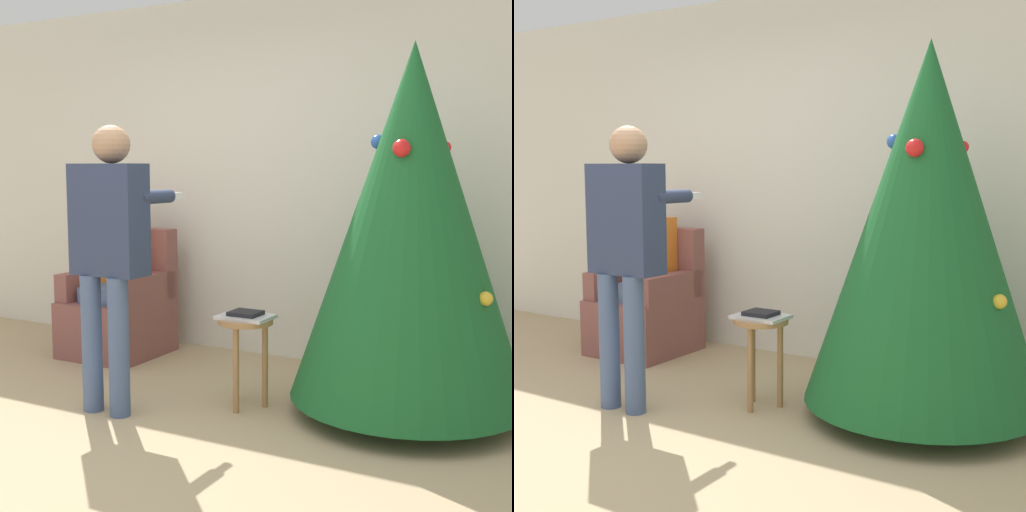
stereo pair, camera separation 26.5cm
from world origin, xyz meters
The scene contains 9 objects.
ground_plane centered at (0.00, 0.00, 0.00)m, with size 14.00×14.00×0.00m, color tan.
wall_back centered at (0.00, 2.23, 1.35)m, with size 8.00×0.06×2.70m.
christmas_tree centered at (1.24, 1.40, 1.11)m, with size 1.35×1.35×2.12m.
armchair centered at (-1.10, 1.71, 0.33)m, with size 0.66×0.69×0.96m.
person_seated centered at (-1.10, 1.68, 0.68)m, with size 0.36×0.46×1.24m.
person_standing centered at (-0.30, 0.64, 1.00)m, with size 0.46×0.57×1.67m.
side_stool centered at (0.37, 1.06, 0.42)m, with size 0.33×0.33×0.54m.
laptop centered at (0.37, 1.06, 0.55)m, with size 0.31×0.23×0.02m.
book centered at (0.37, 1.06, 0.57)m, with size 0.18×0.16×0.02m.
Camera 2 is at (2.61, -2.40, 1.42)m, focal length 50.00 mm.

